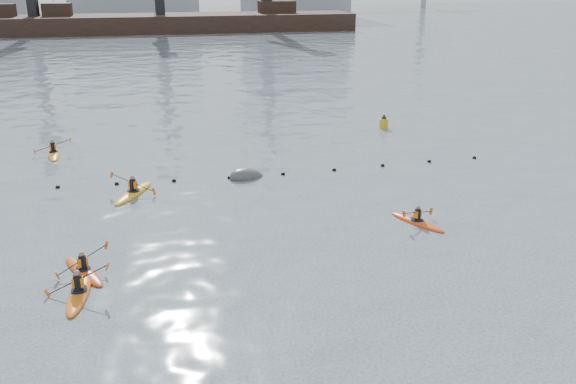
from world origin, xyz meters
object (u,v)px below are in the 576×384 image
Objects in this scene: kayaker_0 at (79,292)px; nav_buoy at (384,123)px; kayaker_2 at (84,270)px; kayaker_5 at (54,153)px; mooring_buoy at (247,177)px; kayaker_4 at (417,221)px; kayaker_3 at (134,192)px.

nav_buoy is at bearing 51.46° from kayaker_0.
kayaker_5 is at bearing 73.09° from kayaker_2.
kayaker_5 is 13.04m from mooring_buoy.
nav_buoy reaches higher than mooring_buoy.
kayaker_5 is (-3.17, 18.52, 0.00)m from kayaker_0.
kayaker_0 is 1.65× the size of mooring_buoy.
kayaker_4 is 2.56× the size of nav_buoy.
kayaker_0 is at bearing -72.47° from kayaker_3.
kayaker_0 reaches higher than kayaker_5.
kayaker_0 is 13.88m from mooring_buoy.
kayaker_3 is 1.19× the size of kayaker_4.
kayaker_3 is 14.21m from kayaker_4.
nav_buoy is at bearing 16.59° from kayaker_2.
kayaker_0 is 1.68m from kayaker_2.
kayaker_2 is at bearing 94.54° from kayaker_0.
nav_buoy is (22.42, 1.86, 0.25)m from kayaker_5.
kayaker_0 is 28.04m from nav_buoy.
kayaker_3 is at bearing -67.66° from kayaker_5.
mooring_buoy is 1.77× the size of nav_buoy.
kayaker_0 reaches higher than kayaker_2.
kayaker_5 is (-17.44, 15.14, 0.01)m from kayaker_4.
nav_buoy reaches higher than kayaker_2.
kayaker_3 is at bearing -54.69° from kayaker_4.
kayaker_3 reaches higher than kayaker_5.
kayaker_3 is (1.75, 10.09, 0.01)m from kayaker_0.
mooring_buoy is (-6.46, 8.10, -0.09)m from kayaker_4.
nav_buoy is at bearing 37.88° from mooring_buoy.
kayaker_0 is 1.11× the size of kayaker_2.
kayaker_2 reaches higher than kayaker_4.
nav_buoy is (19.26, 20.38, 0.25)m from kayaker_0.
mooring_buoy is at bearing -77.91° from kayaker_4.
kayaker_2 is 1.49× the size of mooring_buoy.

